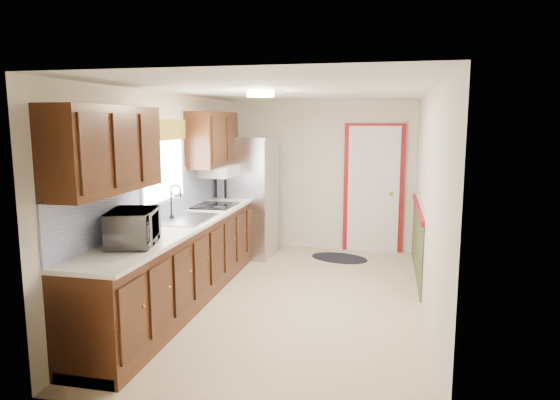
% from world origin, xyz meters
% --- Properties ---
extents(room_shell, '(3.20, 5.20, 2.52)m').
position_xyz_m(room_shell, '(0.00, 0.00, 1.20)').
color(room_shell, beige).
rests_on(room_shell, ground).
extents(kitchen_run, '(0.63, 4.00, 2.20)m').
position_xyz_m(kitchen_run, '(-1.24, -0.29, 0.81)').
color(kitchen_run, '#34190B').
rests_on(kitchen_run, ground).
extents(back_wall_trim, '(1.12, 2.30, 2.08)m').
position_xyz_m(back_wall_trim, '(0.99, 2.21, 0.89)').
color(back_wall_trim, maroon).
rests_on(back_wall_trim, ground).
extents(ceiling_fixture, '(0.30, 0.30, 0.06)m').
position_xyz_m(ceiling_fixture, '(-0.30, -0.20, 2.36)').
color(ceiling_fixture, '#FFD88C').
rests_on(ceiling_fixture, room_shell).
extents(microwave, '(0.47, 0.65, 0.40)m').
position_xyz_m(microwave, '(-1.20, -1.42, 1.14)').
color(microwave, white).
rests_on(microwave, kitchen_run).
extents(refrigerator, '(0.81, 0.79, 1.84)m').
position_xyz_m(refrigerator, '(-1.02, 1.84, 0.92)').
color(refrigerator, '#B7B7BC').
rests_on(refrigerator, ground).
extents(rug, '(1.00, 0.79, 0.01)m').
position_xyz_m(rug, '(0.38, 1.90, 0.01)').
color(rug, black).
rests_on(rug, ground).
extents(cooktop, '(0.50, 0.60, 0.02)m').
position_xyz_m(cooktop, '(-1.19, 0.75, 0.95)').
color(cooktop, black).
rests_on(cooktop, kitchen_run).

